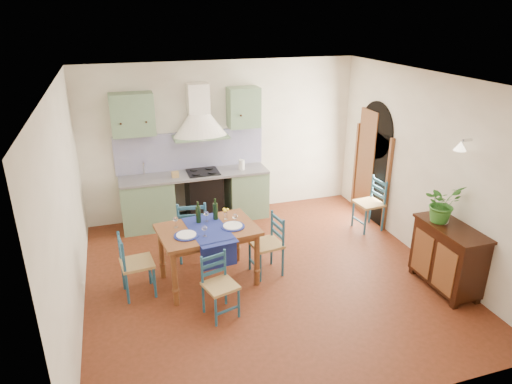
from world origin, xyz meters
TOP-DOWN VIEW (x-y plane):
  - floor at (0.00, 0.00)m, footprint 5.00×5.00m
  - back_wall at (-0.47, 2.29)m, footprint 5.00×0.96m
  - right_wall at (2.50, 0.28)m, footprint 0.26×5.00m
  - left_wall at (-2.50, 0.00)m, footprint 0.04×5.00m
  - ceiling at (0.00, 0.00)m, footprint 5.00×5.00m
  - dining_table at (-0.80, 0.16)m, footprint 1.40×1.08m
  - chair_near at (-0.83, -0.62)m, footprint 0.47×0.47m
  - chair_far at (-0.90, 0.87)m, footprint 0.52×0.52m
  - chair_left at (-1.81, 0.15)m, footprint 0.46×0.46m
  - chair_right at (0.07, 0.13)m, footprint 0.47×0.47m
  - chair_spare at (2.23, 0.96)m, footprint 0.47×0.47m
  - sideboard at (2.26, -0.98)m, footprint 0.50×1.05m
  - potted_plant at (2.21, -0.78)m, footprint 0.53×0.47m

SIDE VIEW (x-z plane):
  - floor at x=0.00m, z-range 0.00..0.00m
  - chair_near at x=-0.83m, z-range 0.01..0.83m
  - chair_left at x=-1.81m, z-range 0.02..0.91m
  - chair_right at x=0.07m, z-range 0.02..0.91m
  - chair_spare at x=2.23m, z-range 0.02..0.93m
  - sideboard at x=2.26m, z-range 0.04..0.98m
  - chair_far at x=-0.90m, z-range 0.02..1.00m
  - dining_table at x=-0.80m, z-range 0.16..1.31m
  - back_wall at x=-0.47m, z-range -0.35..2.45m
  - potted_plant at x=2.21m, z-range 0.94..1.47m
  - right_wall at x=2.50m, z-range -0.06..2.74m
  - left_wall at x=-2.50m, z-range 0.00..2.80m
  - ceiling at x=0.00m, z-range 2.80..2.81m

